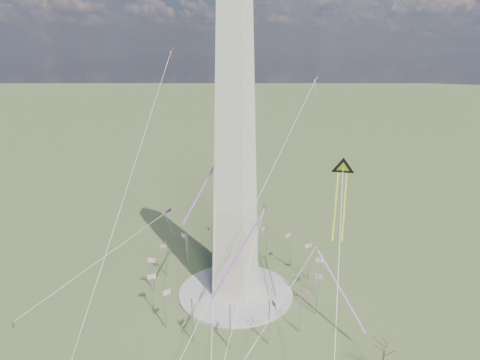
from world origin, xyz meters
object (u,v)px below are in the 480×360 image
at_px(washington_monument, 235,146).
at_px(person_west, 13,324).
at_px(tree_near, 384,350).
at_px(kite_delta_black, 343,172).

xyz_separation_m(washington_monument, person_west, (-48.74, -41.76, -46.99)).
distance_m(tree_near, person_west, 98.56).
relative_size(washington_monument, tree_near, 8.54).
xyz_separation_m(washington_monument, kite_delta_black, (29.91, 4.58, -5.34)).
distance_m(washington_monument, person_west, 79.54).
height_order(tree_near, kite_delta_black, kite_delta_black).
bearing_deg(person_west, tree_near, -141.23).
bearing_deg(kite_delta_black, tree_near, 115.06).
height_order(person_west, kite_delta_black, kite_delta_black).
relative_size(washington_monument, person_west, 51.78).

